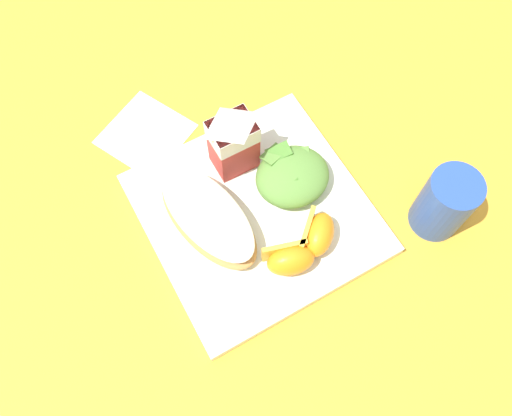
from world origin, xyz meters
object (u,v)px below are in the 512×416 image
Objects in this scene: orange_wedge_front at (287,261)px; paper_napkin at (146,134)px; drinking_blue_cup at (445,203)px; milk_carton at (233,139)px; white_plate at (256,214)px; cheesy_pizza_bread at (208,217)px; orange_wedge_middle at (318,234)px; green_salad_pile at (292,176)px.

orange_wedge_front reaches higher than paper_napkin.
paper_napkin is 1.09× the size of drinking_blue_cup.
milk_carton is 0.16m from paper_napkin.
white_plate is 0.24m from drinking_blue_cup.
milk_carton is 1.62× the size of orange_wedge_front.
drinking_blue_cup is (0.19, -0.20, -0.02)m from milk_carton.
drinking_blue_cup is (0.27, -0.14, 0.02)m from cheesy_pizza_bread.
cheesy_pizza_bread reaches higher than paper_napkin.
milk_carton is at bearing 103.44° from orange_wedge_middle.
orange_wedge_front is (-0.02, -0.16, -0.04)m from milk_carton.
orange_wedge_middle is (0.05, 0.01, 0.00)m from orange_wedge_front.
orange_wedge_front is at bearing -92.88° from white_plate.
green_salad_pile and orange_wedge_front have the same top height.
white_plate is at bearing -97.84° from milk_carton.
orange_wedge_front is 0.21m from drinking_blue_cup.
orange_wedge_middle is at bearing -76.56° from milk_carton.
milk_carton is at bearing -52.30° from paper_napkin.
cheesy_pizza_bread is 1.66× the size of paper_napkin.
drinking_blue_cup reaches higher than white_plate.
cheesy_pizza_bread is 1.66× the size of milk_carton.
orange_wedge_middle is at bearing -99.65° from green_salad_pile.
cheesy_pizza_bread is at bearing 165.43° from white_plate.
green_salad_pile is 0.99× the size of drinking_blue_cup.
milk_carton is at bearing 133.98° from drinking_blue_cup.
milk_carton is at bearing 41.26° from cheesy_pizza_bread.
milk_carton is at bearing 82.16° from white_plate.
paper_napkin is (-0.12, 0.27, -0.03)m from orange_wedge_middle.
green_salad_pile is at bearing -1.41° from cheesy_pizza_bread.
white_plate is 2.77× the size of drinking_blue_cup.
green_salad_pile is 0.12m from orange_wedge_front.
green_salad_pile is at bearing 55.83° from orange_wedge_front.
white_plate is 0.07m from cheesy_pizza_bread.
orange_wedge_middle is (0.11, -0.09, 0.00)m from cheesy_pizza_bread.
paper_napkin is (-0.14, 0.18, -0.03)m from green_salad_pile.
milk_carton reaches higher than paper_napkin.
orange_wedge_front is 0.62× the size of paper_napkin.
orange_wedge_middle reaches higher than white_plate.
cheesy_pizza_bread is 1.80× the size of drinking_blue_cup.
milk_carton is 1.09× the size of drinking_blue_cup.
white_plate is at bearing -14.57° from cheesy_pizza_bread.
orange_wedge_front is at bearing -167.47° from orange_wedge_middle.
cheesy_pizza_bread is at bearing 178.59° from green_salad_pile.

